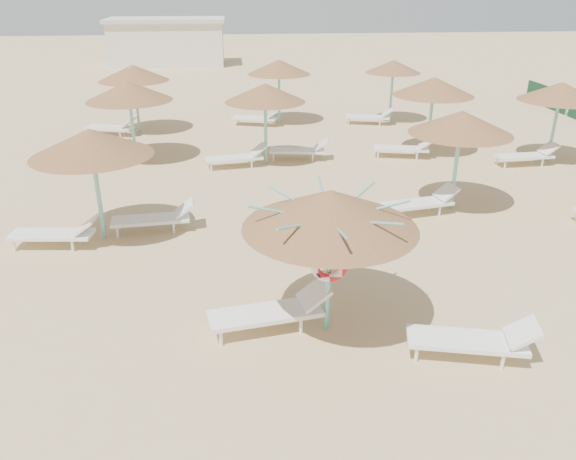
{
  "coord_description": "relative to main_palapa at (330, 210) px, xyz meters",
  "views": [
    {
      "loc": [
        -1.34,
        -8.55,
        5.78
      ],
      "look_at": [
        -0.39,
        1.42,
        1.3
      ],
      "focal_mm": 35.0,
      "sensor_mm": 36.0,
      "label": 1
    }
  ],
  "objects": [
    {
      "name": "service_hut",
      "position": [
        -6.17,
        35.09,
        -0.66
      ],
      "size": [
        8.4,
        4.4,
        3.25
      ],
      "color": "silver",
      "rests_on": "ground"
    },
    {
      "name": "palapa_field",
      "position": [
        1.43,
        10.03,
        0.02
      ],
      "size": [
        18.19,
        14.35,
        2.72
      ],
      "color": "#6FC2BA",
      "rests_on": "ground"
    },
    {
      "name": "ground",
      "position": [
        -0.17,
        0.09,
        -2.31
      ],
      "size": [
        120.0,
        120.0,
        0.0
      ],
      "primitive_type": "plane",
      "color": "tan",
      "rests_on": "ground"
    },
    {
      "name": "lounger_main_b",
      "position": [
        2.29,
        -1.1,
        -1.95
      ],
      "size": [
        2.16,
        1.08,
        0.75
      ],
      "rotation": [
        0.0,
        0.0,
        -0.23
      ],
      "color": "white",
      "rests_on": "ground"
    },
    {
      "name": "main_palapa",
      "position": [
        0.0,
        0.0,
        0.0
      ],
      "size": [
        2.96,
        2.96,
        2.66
      ],
      "color": "#6FC2BA",
      "rests_on": "ground"
    },
    {
      "name": "lounger_main_a",
      "position": [
        -0.96,
        0.07,
        -1.93
      ],
      "size": [
        2.25,
        1.01,
        0.79
      ],
      "rotation": [
        0.0,
        0.0,
        0.17
      ],
      "color": "white",
      "rests_on": "ground"
    }
  ]
}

